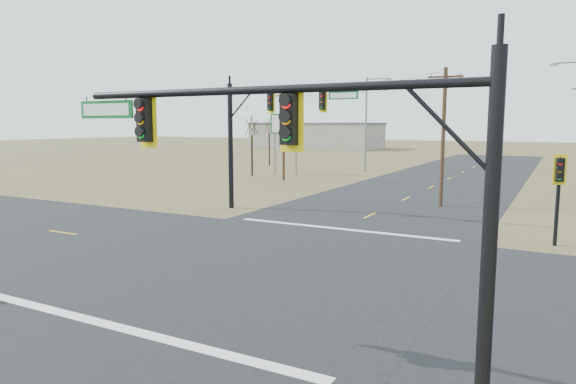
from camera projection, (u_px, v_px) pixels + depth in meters
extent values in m
plane|color=brown|center=(268.00, 263.00, 20.23)|extent=(320.00, 320.00, 0.00)
cube|color=black|center=(268.00, 263.00, 20.23)|extent=(160.00, 14.00, 0.02)
cube|color=black|center=(268.00, 263.00, 20.23)|extent=(14.00, 160.00, 0.02)
cube|color=silver|center=(126.00, 329.00, 13.67)|extent=(12.00, 0.40, 0.01)
cube|color=silver|center=(341.00, 229.00, 26.77)|extent=(12.00, 0.40, 0.01)
cylinder|color=black|center=(489.00, 242.00, 9.03)|extent=(0.27, 0.27, 6.77)
cylinder|color=black|center=(255.00, 90.00, 10.93)|extent=(9.68, 0.17, 0.17)
cube|color=#0D5E28|center=(106.00, 110.00, 13.08)|extent=(1.80, 0.05, 0.45)
cylinder|color=black|center=(231.00, 147.00, 33.20)|extent=(0.32, 0.32, 8.03)
cylinder|color=black|center=(298.00, 91.00, 30.47)|extent=(9.75, 0.21, 0.21)
cube|color=#0D5E28|center=(343.00, 95.00, 29.14)|extent=(1.80, 0.05, 0.45)
cylinder|color=black|center=(557.00, 202.00, 22.96)|extent=(0.17, 0.17, 3.99)
cylinder|color=#47331E|center=(443.00, 138.00, 33.63)|extent=(0.26, 0.26, 9.10)
cube|color=#47331E|center=(446.00, 77.00, 33.11)|extent=(2.23, 0.28, 0.12)
cylinder|color=#47331E|center=(284.00, 135.00, 49.74)|extent=(0.25, 0.25, 8.78)
cube|color=#47331E|center=(284.00, 96.00, 49.24)|extent=(2.11, 0.65, 0.12)
cylinder|color=slate|center=(275.00, 144.00, 57.01)|extent=(0.18, 0.18, 6.61)
cylinder|color=slate|center=(296.00, 144.00, 55.77)|extent=(0.18, 0.18, 6.61)
cube|color=#0D5E28|center=(285.00, 124.00, 56.10)|extent=(3.52, 0.33, 2.20)
cylinder|color=slate|center=(572.00, 62.00, 39.53)|extent=(2.49, 0.12, 0.12)
cube|color=slate|center=(554.00, 65.00, 40.13)|extent=(0.63, 0.47, 0.19)
cube|color=slate|center=(575.00, 89.00, 57.92)|extent=(0.58, 0.40, 0.18)
cylinder|color=slate|center=(366.00, 125.00, 58.62)|extent=(0.21, 0.21, 10.72)
cylinder|color=slate|center=(378.00, 79.00, 57.34)|extent=(2.57, 0.13, 0.13)
cube|color=slate|center=(389.00, 79.00, 56.75)|extent=(0.64, 0.42, 0.19)
cylinder|color=black|center=(252.00, 155.00, 54.48)|extent=(0.21, 0.21, 4.35)
cylinder|color=black|center=(269.00, 149.00, 68.13)|extent=(0.20, 0.20, 4.40)
cube|color=#A8A195|center=(317.00, 136.00, 117.23)|extent=(28.00, 14.00, 5.50)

